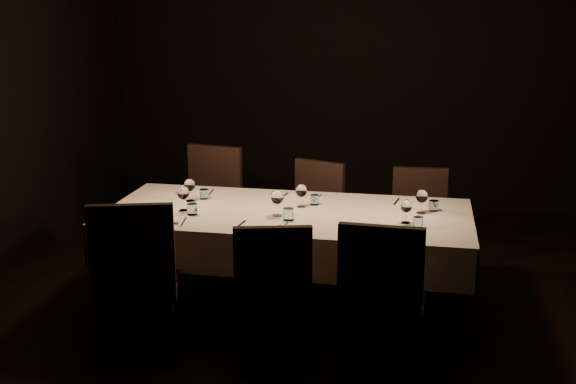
% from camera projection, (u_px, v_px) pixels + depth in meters
% --- Properties ---
extents(room, '(5.01, 6.01, 3.01)m').
position_uv_depth(room, '(288.00, 106.00, 4.82)').
color(room, black).
rests_on(room, ground).
extents(dining_table, '(2.52, 1.12, 0.76)m').
position_uv_depth(dining_table, '(288.00, 221.00, 5.03)').
color(dining_table, black).
rests_on(dining_table, ground).
extents(chair_near_left, '(0.62, 0.62, 1.04)m').
position_uv_depth(chair_near_left, '(136.00, 274.00, 4.40)').
color(chair_near_left, black).
rests_on(chair_near_left, ground).
extents(place_setting_near_left, '(0.33, 0.40, 0.18)m').
position_uv_depth(place_setting_near_left, '(180.00, 205.00, 4.92)').
color(place_setting_near_left, silver).
rests_on(place_setting_near_left, dining_table).
extents(chair_near_center, '(0.55, 0.55, 0.94)m').
position_uv_depth(chair_near_center, '(272.00, 289.00, 4.29)').
color(chair_near_center, black).
rests_on(chair_near_center, ground).
extents(place_setting_near_center, '(0.34, 0.41, 0.18)m').
position_uv_depth(place_setting_near_center, '(275.00, 210.00, 4.80)').
color(place_setting_near_center, silver).
rests_on(place_setting_near_center, dining_table).
extents(chair_near_right, '(0.50, 0.50, 1.00)m').
position_uv_depth(chair_near_right, '(382.00, 294.00, 4.15)').
color(chair_near_right, black).
rests_on(chair_near_right, ground).
extents(place_setting_near_right, '(0.30, 0.39, 0.16)m').
position_uv_depth(place_setting_near_right, '(406.00, 218.00, 4.64)').
color(place_setting_near_right, silver).
rests_on(place_setting_near_right, dining_table).
extents(chair_far_left, '(0.55, 0.55, 1.00)m').
position_uv_depth(chair_far_left, '(209.00, 202.00, 6.03)').
color(chair_far_left, black).
rests_on(chair_far_left, ground).
extents(place_setting_far_left, '(0.31, 0.39, 0.17)m').
position_uv_depth(place_setting_far_left, '(195.00, 189.00, 5.34)').
color(place_setting_far_left, silver).
rests_on(place_setting_far_left, dining_table).
extents(chair_far_center, '(0.57, 0.57, 0.92)m').
position_uv_depth(chair_far_center, '(313.00, 213.00, 5.85)').
color(chair_far_center, black).
rests_on(chair_far_center, ground).
extents(place_setting_far_center, '(0.31, 0.39, 0.17)m').
position_uv_depth(place_setting_far_center, '(304.00, 195.00, 5.19)').
color(place_setting_far_center, silver).
rests_on(place_setting_far_center, dining_table).
extents(chair_far_right, '(0.45, 0.45, 0.90)m').
position_uv_depth(chair_far_right, '(419.00, 220.00, 5.70)').
color(chair_far_right, black).
rests_on(chair_far_right, ground).
extents(place_setting_far_right, '(0.32, 0.39, 0.17)m').
position_uv_depth(place_setting_far_right, '(422.00, 200.00, 5.04)').
color(place_setting_far_right, silver).
rests_on(place_setting_far_right, dining_table).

